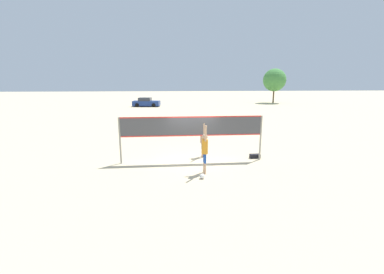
{
  "coord_description": "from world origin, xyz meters",
  "views": [
    {
      "loc": [
        -1.19,
        -12.89,
        4.12
      ],
      "look_at": [
        0.0,
        0.0,
        1.31
      ],
      "focal_mm": 24.0,
      "sensor_mm": 36.0,
      "label": 1
    }
  ],
  "objects_px": {
    "tree_left_cluster": "(275,80)",
    "volleyball": "(202,176)",
    "gear_bag": "(255,156)",
    "volleyball_net": "(192,129)",
    "player_spiker": "(205,148)",
    "player_blocker": "(203,139)",
    "parked_car_near": "(146,103)"
  },
  "relations": [
    {
      "from": "volleyball",
      "to": "tree_left_cluster",
      "type": "xyz_separation_m",
      "value": [
        19.16,
        38.7,
        4.29
      ]
    },
    {
      "from": "volleyball_net",
      "to": "gear_bag",
      "type": "relative_size",
      "value": 13.24
    },
    {
      "from": "parked_car_near",
      "to": "player_blocker",
      "type": "bearing_deg",
      "value": -71.62
    },
    {
      "from": "gear_bag",
      "to": "player_blocker",
      "type": "bearing_deg",
      "value": 170.32
    },
    {
      "from": "player_spiker",
      "to": "parked_car_near",
      "type": "xyz_separation_m",
      "value": [
        -5.29,
        32.71,
        -0.54
      ]
    },
    {
      "from": "volleyball",
      "to": "gear_bag",
      "type": "height_order",
      "value": "gear_bag"
    },
    {
      "from": "volleyball_net",
      "to": "player_spiker",
      "type": "bearing_deg",
      "value": -77.36
    },
    {
      "from": "volleyball_net",
      "to": "player_spiker",
      "type": "height_order",
      "value": "volleyball_net"
    },
    {
      "from": "volleyball",
      "to": "parked_car_near",
      "type": "relative_size",
      "value": 0.05
    },
    {
      "from": "volleyball_net",
      "to": "volleyball",
      "type": "xyz_separation_m",
      "value": [
        0.22,
        -2.5,
        -1.64
      ]
    },
    {
      "from": "player_blocker",
      "to": "parked_car_near",
      "type": "height_order",
      "value": "player_blocker"
    },
    {
      "from": "volleyball",
      "to": "gear_bag",
      "type": "distance_m",
      "value": 4.3
    },
    {
      "from": "tree_left_cluster",
      "to": "volleyball",
      "type": "bearing_deg",
      "value": -116.34
    },
    {
      "from": "volleyball_net",
      "to": "parked_car_near",
      "type": "height_order",
      "value": "volleyball_net"
    },
    {
      "from": "player_blocker",
      "to": "volleyball",
      "type": "height_order",
      "value": "player_blocker"
    },
    {
      "from": "volleyball",
      "to": "gear_bag",
      "type": "xyz_separation_m",
      "value": [
        3.28,
        2.77,
        0.0
      ]
    },
    {
      "from": "volleyball_net",
      "to": "parked_car_near",
      "type": "relative_size",
      "value": 1.59
    },
    {
      "from": "volleyball",
      "to": "tree_left_cluster",
      "type": "relative_size",
      "value": 0.03
    },
    {
      "from": "gear_bag",
      "to": "parked_car_near",
      "type": "distance_m",
      "value": 31.74
    },
    {
      "from": "volleyball_net",
      "to": "player_blocker",
      "type": "xyz_separation_m",
      "value": [
        0.67,
        0.76,
        -0.73
      ]
    },
    {
      "from": "player_spiker",
      "to": "player_blocker",
      "type": "bearing_deg",
      "value": -5.68
    },
    {
      "from": "player_blocker",
      "to": "tree_left_cluster",
      "type": "height_order",
      "value": "tree_left_cluster"
    },
    {
      "from": "volleyball",
      "to": "tree_left_cluster",
      "type": "height_order",
      "value": "tree_left_cluster"
    },
    {
      "from": "player_blocker",
      "to": "gear_bag",
      "type": "height_order",
      "value": "player_blocker"
    },
    {
      "from": "player_spiker",
      "to": "tree_left_cluster",
      "type": "height_order",
      "value": "tree_left_cluster"
    },
    {
      "from": "player_spiker",
      "to": "gear_bag",
      "type": "xyz_separation_m",
      "value": [
        3.09,
        2.1,
        -1.1
      ]
    },
    {
      "from": "tree_left_cluster",
      "to": "volleyball_net",
      "type": "bearing_deg",
      "value": -118.16
    },
    {
      "from": "volleyball_net",
      "to": "tree_left_cluster",
      "type": "height_order",
      "value": "tree_left_cluster"
    },
    {
      "from": "player_spiker",
      "to": "tree_left_cluster",
      "type": "bearing_deg",
      "value": -26.51
    },
    {
      "from": "volleyball_net",
      "to": "volleyball",
      "type": "relative_size",
      "value": 34.16
    },
    {
      "from": "volleyball_net",
      "to": "gear_bag",
      "type": "bearing_deg",
      "value": 4.46
    },
    {
      "from": "player_spiker",
      "to": "gear_bag",
      "type": "relative_size",
      "value": 4.07
    }
  ]
}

